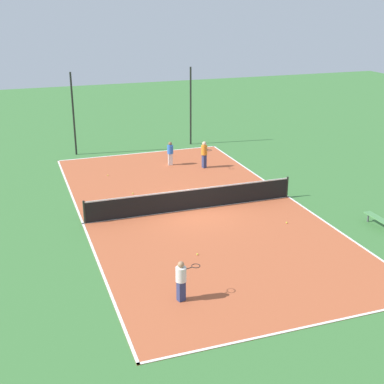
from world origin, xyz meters
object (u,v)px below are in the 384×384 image
object	(u,v)px
bench	(378,219)
tennis_ball_far_baseline	(287,223)
tennis_ball_midcourt	(133,193)
tennis_ball_near_net	(108,175)
tennis_net	(192,199)
player_far_white	(181,278)
player_near_blue	(170,152)
tennis_ball_right_alley	(197,254)
fence_post_back_left	(73,114)
fence_post_back_right	(191,106)
player_center_orange	(204,153)

from	to	relation	value
bench	tennis_ball_far_baseline	xyz separation A→B (m)	(-3.59, 1.64, -0.33)
tennis_ball_midcourt	tennis_ball_near_net	bearing A→B (deg)	100.90
tennis_net	player_far_white	world-z (taller)	player_far_white
tennis_net	player_near_blue	bearing A→B (deg)	81.05
tennis_ball_far_baseline	tennis_ball_midcourt	bearing A→B (deg)	133.30
tennis_ball_right_alley	fence_post_back_left	world-z (taller)	fence_post_back_left
tennis_net	fence_post_back_right	size ratio (longest dim) A/B	1.96
tennis_net	player_center_orange	size ratio (longest dim) A/B	6.44
bench	tennis_ball_midcourt	distance (m)	11.99
tennis_ball_midcourt	fence_post_back_left	xyz separation A→B (m)	(-1.72, 8.48, 2.57)
player_near_blue	player_center_orange	size ratio (longest dim) A/B	0.90
player_center_orange	tennis_ball_near_net	size ratio (longest dim) A/B	23.48
tennis_net	tennis_ball_midcourt	distance (m)	3.73
bench	tennis_ball_near_net	xyz separation A→B (m)	(-9.89, 11.02, -0.33)
player_near_blue	tennis_net	bearing A→B (deg)	-90.68
bench	player_far_white	xyz separation A→B (m)	(-10.07, -2.92, 0.45)
tennis_ball_near_net	fence_post_back_right	bearing A→B (deg)	37.03
tennis_ball_far_baseline	fence_post_back_left	distance (m)	16.44
tennis_net	player_near_blue	size ratio (longest dim) A/B	7.15
bench	fence_post_back_right	distance (m)	16.56
bench	fence_post_back_left	bearing A→B (deg)	34.23
bench	player_center_orange	world-z (taller)	player_center_orange
tennis_ball_right_alley	tennis_ball_near_net	bearing A→B (deg)	97.48
tennis_ball_right_alley	fence_post_back_right	bearing A→B (deg)	71.74
tennis_ball_near_net	tennis_ball_midcourt	world-z (taller)	same
tennis_net	tennis_ball_near_net	size ratio (longest dim) A/B	151.28
tennis_net	tennis_ball_near_net	bearing A→B (deg)	114.05
player_center_orange	fence_post_back_right	world-z (taller)	fence_post_back_right
tennis_net	tennis_ball_far_baseline	size ratio (longest dim) A/B	151.28
player_near_blue	fence_post_back_right	distance (m)	5.40
player_center_orange	fence_post_back_left	bearing A→B (deg)	-136.85
tennis_net	tennis_ball_far_baseline	xyz separation A→B (m)	(3.46, -3.01, -0.51)
tennis_net	fence_post_back_right	distance (m)	12.28
tennis_ball_near_net	tennis_ball_far_baseline	size ratio (longest dim) A/B	1.00
player_center_orange	fence_post_back_left	distance (m)	8.86
player_center_orange	fence_post_back_right	bearing A→B (deg)	161.09
tennis_ball_midcourt	tennis_net	bearing A→B (deg)	-53.70
player_near_blue	tennis_ball_midcourt	size ratio (longest dim) A/B	21.15
player_near_blue	tennis_ball_far_baseline	bearing A→B (deg)	-68.89
tennis_net	player_near_blue	world-z (taller)	player_near_blue
fence_post_back_left	tennis_net	bearing A→B (deg)	-71.15
bench	player_near_blue	size ratio (longest dim) A/B	1.10
tennis_ball_near_net	player_far_white	bearing A→B (deg)	-90.76
bench	player_center_orange	size ratio (longest dim) A/B	1.00
player_far_white	player_center_orange	size ratio (longest dim) A/B	0.91
tennis_ball_midcourt	fence_post_back_left	distance (m)	9.03
tennis_ball_far_baseline	tennis_ball_right_alley	distance (m)	5.12
bench	player_center_orange	bearing A→B (deg)	21.36
tennis_ball_right_alley	fence_post_back_right	xyz separation A→B (m)	(5.31, 16.09, 2.57)
player_center_orange	fence_post_back_left	xyz separation A→B (m)	(-6.79, 5.44, 1.69)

